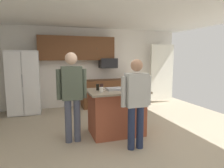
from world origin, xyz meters
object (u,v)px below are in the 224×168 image
kitchen_island (116,112)px  person_guest_left (136,98)px  glass_short_whisky (98,87)px  glass_pilsner (102,87)px  mug_blue_stoneware (101,90)px  person_guest_by_door (72,91)px  serving_tray (117,89)px  mug_ceramic_white (126,88)px  refrigerator (24,82)px  microwave_over_range (108,63)px  glass_stout_tall (130,85)px

kitchen_island → person_guest_left: person_guest_left is taller
glass_short_whisky → glass_pilsner: bearing=-68.1°
person_guest_left → mug_blue_stoneware: bearing=28.9°
person_guest_by_door → serving_tray: 0.99m
glass_short_whisky → person_guest_by_door: bearing=-155.8°
mug_blue_stoneware → mug_ceramic_white: mug_ceramic_white is taller
person_guest_by_door → glass_short_whisky: size_ratio=13.24×
refrigerator → person_guest_left: refrigerator is taller
glass_pilsner → glass_short_whisky: bearing=111.9°
microwave_over_range → person_guest_by_door: bearing=-120.2°
person_guest_by_door → person_guest_left: (1.04, -0.65, -0.08)m
person_guest_left → mug_ceramic_white: (0.05, 0.62, 0.08)m
person_guest_by_door → mug_blue_stoneware: 0.58m
refrigerator → kitchen_island: 3.12m
kitchen_island → person_guest_by_door: (-0.95, -0.15, 0.53)m
person_guest_left → glass_stout_tall: size_ratio=10.42×
glass_stout_tall → person_guest_left: bearing=-106.9°
kitchen_island → serving_tray: bearing=63.6°
glass_short_whisky → glass_pilsner: glass_pilsner is taller
glass_stout_tall → mug_ceramic_white: 0.36m
person_guest_by_door → glass_stout_tall: (1.32, 0.25, 0.02)m
person_guest_by_door → glass_short_whisky: bearing=15.2°
glass_pilsner → mug_blue_stoneware: bearing=-106.6°
glass_short_whisky → microwave_over_range: bearing=68.2°
glass_stout_tall → mug_ceramic_white: glass_stout_tall is taller
microwave_over_range → kitchen_island: microwave_over_range is taller
person_guest_by_door → glass_pilsner: size_ratio=11.60×
refrigerator → kitchen_island: refrigerator is taller
kitchen_island → mug_ceramic_white: size_ratio=9.57×
glass_stout_tall → person_guest_by_door: bearing=-169.1°
person_guest_by_door → glass_pilsner: bearing=2.4°
person_guest_left → serving_tray: size_ratio=3.69×
kitchen_island → glass_short_whisky: (-0.38, 0.10, 0.54)m
glass_short_whisky → mug_blue_stoneware: size_ratio=1.06×
microwave_over_range → serving_tray: bearing=-102.5°
person_guest_by_door → person_guest_left: size_ratio=1.07×
person_guest_by_door → person_guest_left: person_guest_by_door is taller
glass_stout_tall → mug_blue_stoneware: (-0.74, -0.26, -0.03)m
refrigerator → mug_blue_stoneware: size_ratio=14.79×
microwave_over_range → glass_pilsner: bearing=-109.7°
glass_stout_tall → mug_ceramic_white: bearing=-128.7°
glass_pilsner → serving_tray: size_ratio=0.34×
refrigerator → glass_pilsner: size_ratio=12.21×
refrigerator → microwave_over_range: 2.66m
kitchen_island → mug_blue_stoneware: mug_blue_stoneware is taller
mug_blue_stoneware → serving_tray: bearing=26.4°
kitchen_island → mug_blue_stoneware: 0.66m
glass_pilsner → mug_ceramic_white: bearing=-18.2°
person_guest_by_door → microwave_over_range: bearing=50.8°
kitchen_island → serving_tray: size_ratio=2.81×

